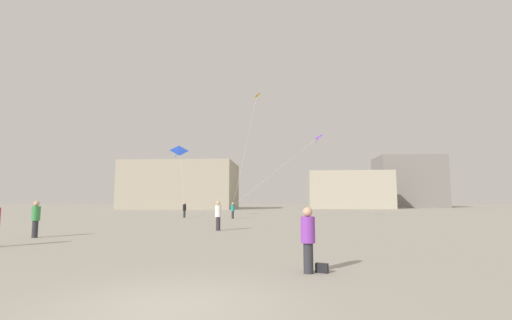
{
  "coord_description": "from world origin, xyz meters",
  "views": [
    {
      "loc": [
        1.98,
        -6.54,
        1.86
      ],
      "look_at": [
        0.0,
        23.04,
        5.12
      ],
      "focal_mm": 25.55,
      "sensor_mm": 36.0,
      "label": 1
    }
  ],
  "objects_px": {
    "person_in_green": "(36,217)",
    "person_in_teal": "(233,210)",
    "kite_cobalt_delta": "(179,151)",
    "kite_amber_diamond": "(257,97)",
    "person_in_white": "(218,214)",
    "building_right_hall": "(408,182)",
    "person_in_black": "(184,209)",
    "handbag_beside_flyer": "(322,268)",
    "building_left_hall": "(182,186)",
    "building_centre_hall": "(350,190)",
    "kite_violet_delta": "(316,139)",
    "person_in_purple": "(308,237)"
  },
  "relations": [
    {
      "from": "person_in_teal",
      "to": "person_in_black",
      "type": "xyz_separation_m",
      "value": [
        -5.35,
        1.45,
        0.0
      ]
    },
    {
      "from": "person_in_green",
      "to": "kite_amber_diamond",
      "type": "xyz_separation_m",
      "value": [
        9.47,
        24.91,
        13.22
      ]
    },
    {
      "from": "person_in_purple",
      "to": "person_in_green",
      "type": "height_order",
      "value": "person_in_green"
    },
    {
      "from": "person_in_green",
      "to": "handbag_beside_flyer",
      "type": "xyz_separation_m",
      "value": [
        13.26,
        -7.89,
        -0.88
      ]
    },
    {
      "from": "building_centre_hall",
      "to": "person_in_teal",
      "type": "bearing_deg",
      "value": -114.49
    },
    {
      "from": "person_in_green",
      "to": "person_in_teal",
      "type": "height_order",
      "value": "person_in_green"
    },
    {
      "from": "person_in_purple",
      "to": "person_in_teal",
      "type": "height_order",
      "value": "person_in_purple"
    },
    {
      "from": "handbag_beside_flyer",
      "to": "person_in_teal",
      "type": "bearing_deg",
      "value": 102.22
    },
    {
      "from": "kite_amber_diamond",
      "to": "building_centre_hall",
      "type": "bearing_deg",
      "value": 64.87
    },
    {
      "from": "person_in_black",
      "to": "kite_cobalt_delta",
      "type": "distance_m",
      "value": 6.93
    },
    {
      "from": "person_in_teal",
      "to": "person_in_white",
      "type": "bearing_deg",
      "value": -125.13
    },
    {
      "from": "person_in_purple",
      "to": "handbag_beside_flyer",
      "type": "relative_size",
      "value": 5.26
    },
    {
      "from": "kite_cobalt_delta",
      "to": "person_in_teal",
      "type": "bearing_deg",
      "value": -27.82
    },
    {
      "from": "kite_amber_diamond",
      "to": "building_centre_hall",
      "type": "distance_m",
      "value": 43.07
    },
    {
      "from": "person_in_black",
      "to": "person_in_purple",
      "type": "bearing_deg",
      "value": -59.33
    },
    {
      "from": "handbag_beside_flyer",
      "to": "person_in_purple",
      "type": "bearing_deg",
      "value": -164.05
    },
    {
      "from": "person_in_purple",
      "to": "person_in_green",
      "type": "distance_m",
      "value": 15.19
    },
    {
      "from": "person_in_teal",
      "to": "building_centre_hall",
      "type": "xyz_separation_m",
      "value": [
        19.84,
        43.56,
        3.11
      ]
    },
    {
      "from": "person_in_white",
      "to": "building_right_hall",
      "type": "xyz_separation_m",
      "value": [
        36.85,
        74.1,
        5.52
      ]
    },
    {
      "from": "kite_cobalt_delta",
      "to": "kite_amber_diamond",
      "type": "distance_m",
      "value": 11.28
    },
    {
      "from": "building_right_hall",
      "to": "handbag_beside_flyer",
      "type": "distance_m",
      "value": 92.7
    },
    {
      "from": "person_in_teal",
      "to": "kite_cobalt_delta",
      "type": "height_order",
      "value": "kite_cobalt_delta"
    },
    {
      "from": "person_in_green",
      "to": "kite_amber_diamond",
      "type": "distance_m",
      "value": 29.75
    },
    {
      "from": "person_in_white",
      "to": "person_in_green",
      "type": "bearing_deg",
      "value": -79.53
    },
    {
      "from": "person_in_white",
      "to": "kite_cobalt_delta",
      "type": "bearing_deg",
      "value": -176.18
    },
    {
      "from": "kite_violet_delta",
      "to": "building_right_hall",
      "type": "relative_size",
      "value": 0.6
    },
    {
      "from": "kite_cobalt_delta",
      "to": "kite_amber_diamond",
      "type": "height_order",
      "value": "kite_amber_diamond"
    },
    {
      "from": "person_in_white",
      "to": "person_in_black",
      "type": "bearing_deg",
      "value": -177.47
    },
    {
      "from": "building_right_hall",
      "to": "handbag_beside_flyer",
      "type": "relative_size",
      "value": 49.27
    },
    {
      "from": "kite_violet_delta",
      "to": "person_in_black",
      "type": "bearing_deg",
      "value": -179.38
    },
    {
      "from": "building_right_hall",
      "to": "kite_amber_diamond",
      "type": "bearing_deg",
      "value": -123.53
    },
    {
      "from": "person_in_white",
      "to": "person_in_teal",
      "type": "height_order",
      "value": "person_in_white"
    },
    {
      "from": "kite_amber_diamond",
      "to": "kite_cobalt_delta",
      "type": "bearing_deg",
      "value": -166.0
    },
    {
      "from": "person_in_green",
      "to": "person_in_black",
      "type": "xyz_separation_m",
      "value": [
        2.04,
        20.69,
        -0.1
      ]
    },
    {
      "from": "person_in_teal",
      "to": "building_centre_hall",
      "type": "height_order",
      "value": "building_centre_hall"
    },
    {
      "from": "person_in_teal",
      "to": "kite_amber_diamond",
      "type": "height_order",
      "value": "kite_amber_diamond"
    },
    {
      "from": "building_left_hall",
      "to": "building_right_hall",
      "type": "distance_m",
      "value": 57.45
    },
    {
      "from": "person_in_white",
      "to": "person_in_teal",
      "type": "xyz_separation_m",
      "value": [
        -1.0,
        14.46,
        -0.1
      ]
    },
    {
      "from": "person_in_green",
      "to": "person_in_black",
      "type": "distance_m",
      "value": 20.79
    },
    {
      "from": "person_in_purple",
      "to": "building_centre_hall",
      "type": "xyz_separation_m",
      "value": [
        14.32,
        70.79,
        3.08
      ]
    },
    {
      "from": "person_in_purple",
      "to": "person_in_white",
      "type": "height_order",
      "value": "person_in_white"
    },
    {
      "from": "person_in_white",
      "to": "building_centre_hall",
      "type": "relative_size",
      "value": 0.1
    },
    {
      "from": "building_right_hall",
      "to": "person_in_purple",
      "type": "bearing_deg",
      "value": -110.41
    },
    {
      "from": "person_in_teal",
      "to": "person_in_black",
      "type": "height_order",
      "value": "person_in_black"
    },
    {
      "from": "person_in_black",
      "to": "person_in_teal",
      "type": "bearing_deg",
      "value": -5.29
    },
    {
      "from": "kite_cobalt_delta",
      "to": "building_right_hall",
      "type": "xyz_separation_m",
      "value": [
        44.48,
        56.14,
        -0.88
      ]
    },
    {
      "from": "kite_amber_diamond",
      "to": "handbag_beside_flyer",
      "type": "relative_size",
      "value": 42.2
    },
    {
      "from": "building_right_hall",
      "to": "handbag_beside_flyer",
      "type": "height_order",
      "value": "building_right_hall"
    },
    {
      "from": "person_in_black",
      "to": "building_left_hall",
      "type": "bearing_deg",
      "value": 115.54
    },
    {
      "from": "person_in_white",
      "to": "person_in_green",
      "type": "xyz_separation_m",
      "value": [
        -8.38,
        -4.78,
        0.01
      ]
    }
  ]
}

